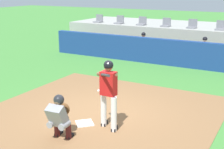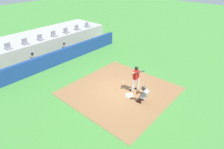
# 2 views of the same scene
# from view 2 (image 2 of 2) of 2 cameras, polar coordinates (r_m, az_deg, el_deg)

# --- Properties ---
(ground_plane) EXTENTS (80.00, 80.00, 0.00)m
(ground_plane) POSITION_cam_2_polar(r_m,az_deg,el_deg) (12.78, 2.37, -4.93)
(ground_plane) COLOR #428438
(dirt_infield) EXTENTS (6.40, 6.40, 0.01)m
(dirt_infield) POSITION_cam_2_polar(r_m,az_deg,el_deg) (12.78, 2.37, -4.90)
(dirt_infield) COLOR olive
(dirt_infield) RESTS_ON ground
(home_plate) EXTENTS (0.62, 0.62, 0.02)m
(home_plate) POSITION_cam_2_polar(r_m,az_deg,el_deg) (12.38, 5.26, -6.20)
(home_plate) COLOR white
(home_plate) RESTS_ON dirt_infield
(batter_at_plate) EXTENTS (0.69, 0.76, 1.80)m
(batter_at_plate) POSITION_cam_2_polar(r_m,az_deg,el_deg) (12.34, 7.14, -0.83)
(batter_at_plate) COLOR silver
(batter_at_plate) RESTS_ON ground
(catcher_crouched) EXTENTS (0.51, 1.99, 1.13)m
(catcher_crouched) POSITION_cam_2_polar(r_m,az_deg,el_deg) (11.59, 9.24, -5.74)
(catcher_crouched) COLOR gray
(catcher_crouched) RESTS_ON ground
(dugout_wall) EXTENTS (13.00, 0.30, 1.20)m
(dugout_wall) POSITION_cam_2_polar(r_m,az_deg,el_deg) (16.80, -15.12, 5.26)
(dugout_wall) COLOR navy
(dugout_wall) RESTS_ON ground
(dugout_bench) EXTENTS (11.80, 0.44, 0.45)m
(dugout_bench) POSITION_cam_2_polar(r_m,az_deg,el_deg) (17.73, -16.83, 4.98)
(dugout_bench) COLOR olive
(dugout_bench) RESTS_ON ground
(dugout_player_0) EXTENTS (0.49, 0.70, 1.30)m
(dugout_player_0) POSITION_cam_2_polar(r_m,az_deg,el_deg) (16.61, -22.26, 4.00)
(dugout_player_0) COLOR #939399
(dugout_player_0) RESTS_ON ground
(dugout_player_1) EXTENTS (0.49, 0.70, 1.30)m
(dugout_player_1) POSITION_cam_2_polar(r_m,az_deg,el_deg) (18.01, -13.74, 7.36)
(dugout_player_1) COLOR #939399
(dugout_player_1) RESTS_ON ground
(stands_platform) EXTENTS (15.00, 4.40, 1.40)m
(stands_platform) POSITION_cam_2_polar(r_m,az_deg,el_deg) (20.37, -22.39, 8.64)
(stands_platform) COLOR #9E9E99
(stands_platform) RESTS_ON ground
(stadium_seat_2) EXTENTS (0.46, 0.46, 0.48)m
(stadium_seat_2) POSITION_cam_2_polar(r_m,az_deg,el_deg) (17.74, -28.63, 7.18)
(stadium_seat_2) COLOR slate
(stadium_seat_2) RESTS_ON stands_platform
(stadium_seat_3) EXTENTS (0.46, 0.46, 0.48)m
(stadium_seat_3) POSITION_cam_2_polar(r_m,az_deg,el_deg) (18.23, -24.53, 8.69)
(stadium_seat_3) COLOR slate
(stadium_seat_3) RESTS_ON stands_platform
(stadium_seat_4) EXTENTS (0.46, 0.46, 0.48)m
(stadium_seat_4) POSITION_cam_2_polar(r_m,az_deg,el_deg) (18.82, -20.63, 10.07)
(stadium_seat_4) COLOR slate
(stadium_seat_4) RESTS_ON stands_platform
(stadium_seat_5) EXTENTS (0.46, 0.46, 0.48)m
(stadium_seat_5) POSITION_cam_2_polar(r_m,az_deg,el_deg) (19.49, -16.96, 11.32)
(stadium_seat_5) COLOR slate
(stadium_seat_5) RESTS_ON stands_platform
(stadium_seat_6) EXTENTS (0.46, 0.46, 0.48)m
(stadium_seat_6) POSITION_cam_2_polar(r_m,az_deg,el_deg) (20.25, -13.52, 12.44)
(stadium_seat_6) COLOR slate
(stadium_seat_6) RESTS_ON stands_platform
(stadium_seat_7) EXTENTS (0.46, 0.46, 0.48)m
(stadium_seat_7) POSITION_cam_2_polar(r_m,az_deg,el_deg) (21.08, -10.32, 13.44)
(stadium_seat_7) COLOR slate
(stadium_seat_7) RESTS_ON stands_platform
(stadium_seat_8) EXTENTS (0.46, 0.46, 0.48)m
(stadium_seat_8) POSITION_cam_2_polar(r_m,az_deg,el_deg) (21.97, -7.34, 14.32)
(stadium_seat_8) COLOR slate
(stadium_seat_8) RESTS_ON stands_platform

